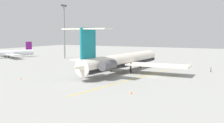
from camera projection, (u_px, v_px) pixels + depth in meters
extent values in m
plane|color=#9E9E99|center=(154.00, 76.00, 75.63)|extent=(309.82, 309.82, 0.00)
cylinder|color=silver|center=(123.00, 61.00, 83.00)|extent=(42.88, 8.54, 4.55)
cone|color=silver|center=(150.00, 56.00, 100.93)|extent=(5.13, 4.79, 4.37)
cone|color=silver|center=(82.00, 67.00, 65.02)|extent=(6.97, 4.47, 3.87)
cube|color=black|center=(123.00, 64.00, 83.11)|extent=(41.95, 8.55, 1.00)
cube|color=silver|center=(95.00, 61.00, 90.11)|extent=(10.71, 19.98, 0.45)
cube|color=silver|center=(158.00, 65.00, 77.66)|extent=(7.30, 19.03, 0.45)
cylinder|color=#515156|center=(86.00, 63.00, 72.55)|extent=(5.91, 3.16, 2.64)
cube|color=silver|center=(88.00, 64.00, 72.13)|extent=(3.53, 1.77, 0.55)
cylinder|color=#515156|center=(108.00, 65.00, 68.67)|extent=(5.91, 3.16, 2.64)
cube|color=silver|center=(105.00, 65.00, 69.09)|extent=(3.53, 1.77, 0.55)
cube|color=teal|center=(88.00, 43.00, 66.77)|extent=(6.18, 1.03, 8.05)
cube|color=silver|center=(76.00, 29.00, 67.89)|extent=(4.87, 7.01, 0.32)
cube|color=silver|center=(98.00, 29.00, 64.03)|extent=(4.87, 7.01, 0.32)
cylinder|color=black|center=(140.00, 63.00, 94.18)|extent=(0.50, 0.50, 3.45)
cylinder|color=black|center=(111.00, 67.00, 83.96)|extent=(0.50, 0.50, 3.45)
cylinder|color=black|center=(131.00, 68.00, 80.10)|extent=(0.50, 0.50, 3.45)
cylinder|color=silver|center=(8.00, 53.00, 132.10)|extent=(24.96, 13.35, 3.10)
cube|color=silver|center=(13.00, 55.00, 126.39)|extent=(8.92, 12.65, 0.37)
cube|color=silver|center=(4.00, 53.00, 137.88)|extent=(8.92, 12.65, 0.37)
cube|color=#7A197F|center=(29.00, 46.00, 138.61)|extent=(3.22, 1.65, 4.23)
cylinder|color=black|center=(8.00, 56.00, 132.25)|extent=(0.37, 0.37, 2.09)
cylinder|color=black|center=(118.00, 61.00, 111.72)|extent=(0.10, 0.10, 0.80)
cylinder|color=black|center=(117.00, 61.00, 111.80)|extent=(0.10, 0.10, 0.80)
cylinder|color=orange|center=(118.00, 60.00, 111.68)|extent=(0.27, 0.27, 0.64)
sphere|color=#8C6647|center=(118.00, 59.00, 111.63)|extent=(0.25, 0.25, 0.25)
cylinder|color=orange|center=(118.00, 60.00, 111.57)|extent=(0.07, 0.07, 0.54)
cylinder|color=orange|center=(117.00, 60.00, 111.78)|extent=(0.07, 0.07, 0.54)
cylinder|color=black|center=(211.00, 71.00, 83.69)|extent=(0.10, 0.10, 0.84)
cylinder|color=black|center=(211.00, 71.00, 83.63)|extent=(0.10, 0.10, 0.84)
cylinder|color=gray|center=(211.00, 68.00, 83.58)|extent=(0.28, 0.28, 0.66)
sphere|color=tan|center=(211.00, 67.00, 83.53)|extent=(0.26, 0.26, 0.26)
cylinder|color=gray|center=(210.00, 68.00, 83.65)|extent=(0.08, 0.08, 0.56)
cylinder|color=gray|center=(211.00, 68.00, 83.50)|extent=(0.08, 0.08, 0.56)
cylinder|color=black|center=(110.00, 61.00, 113.06)|extent=(0.10, 0.10, 0.78)
cylinder|color=black|center=(110.00, 61.00, 112.97)|extent=(0.10, 0.10, 0.78)
cylinder|color=#262628|center=(110.00, 60.00, 112.94)|extent=(0.26, 0.26, 0.62)
sphere|color=brown|center=(110.00, 59.00, 112.89)|extent=(0.24, 0.24, 0.24)
cylinder|color=#262628|center=(110.00, 59.00, 113.05)|extent=(0.07, 0.07, 0.53)
cylinder|color=#262628|center=(109.00, 60.00, 112.81)|extent=(0.07, 0.07, 0.53)
cylinder|color=black|center=(104.00, 61.00, 115.09)|extent=(0.10, 0.10, 0.78)
cylinder|color=black|center=(104.00, 61.00, 114.97)|extent=(0.10, 0.10, 0.78)
cylinder|color=orange|center=(104.00, 59.00, 114.95)|extent=(0.26, 0.26, 0.62)
sphere|color=#DBB28E|center=(104.00, 58.00, 114.91)|extent=(0.24, 0.24, 0.24)
cylinder|color=orange|center=(104.00, 59.00, 115.10)|extent=(0.07, 0.07, 0.53)
cylinder|color=orange|center=(104.00, 59.00, 114.80)|extent=(0.07, 0.07, 0.53)
cone|color=#EA590F|center=(126.00, 62.00, 111.57)|extent=(0.40, 0.40, 0.55)
cone|color=#EA590F|center=(131.00, 93.00, 53.29)|extent=(0.40, 0.40, 0.55)
cone|color=#EA590F|center=(21.00, 78.00, 70.24)|extent=(0.40, 0.40, 0.55)
cube|color=gold|center=(151.00, 74.00, 79.17)|extent=(69.63, 12.42, 0.01)
cylinder|color=slate|center=(64.00, 33.00, 127.56)|extent=(0.70, 0.70, 25.96)
cube|color=#424244|center=(64.00, 5.00, 126.08)|extent=(4.00, 0.60, 0.60)
cube|color=#2D2D30|center=(62.00, 6.00, 124.79)|extent=(0.70, 0.50, 0.44)
cube|color=#2D2D30|center=(66.00, 6.00, 127.45)|extent=(0.70, 0.50, 0.44)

